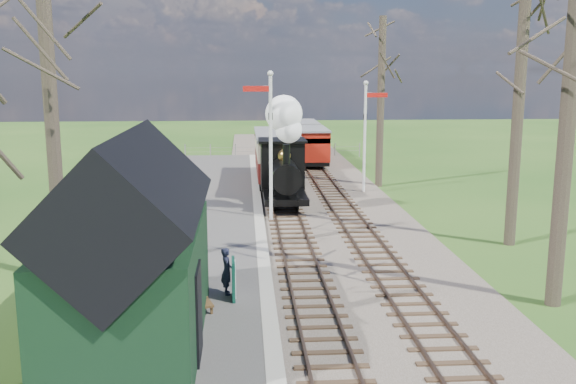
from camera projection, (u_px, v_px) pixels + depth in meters
name	position (u px, v px, depth m)	size (l,w,h in m)	color
distant_hills	(272.00, 259.00, 77.25)	(114.40, 48.00, 22.02)	#385B23
ballast_bed	(305.00, 193.00, 32.66)	(8.00, 60.00, 0.10)	brown
track_near	(280.00, 193.00, 32.56)	(1.60, 60.00, 0.15)	brown
track_far	(331.00, 192.00, 32.74)	(1.60, 60.00, 0.15)	brown
platform	(200.00, 233.00, 24.49)	(5.00, 44.00, 0.20)	#474442
coping_strip	(260.00, 232.00, 24.64)	(0.40, 44.00, 0.21)	#B2AD9E
station_shed	(132.00, 252.00, 14.23)	(3.25, 6.30, 4.78)	black
semaphore_near	(269.00, 136.00, 25.97)	(1.22, 0.24, 6.22)	silver
semaphore_far	(366.00, 128.00, 32.24)	(1.22, 0.24, 5.72)	silver
bare_trees	(343.00, 104.00, 20.03)	(15.51, 22.39, 12.00)	#382D23
fence_line	(273.00, 150.00, 46.22)	(12.60, 0.08, 1.00)	slate
locomotive	(284.00, 159.00, 28.82)	(2.01, 4.68, 5.02)	black
coach	(277.00, 155.00, 34.88)	(2.34, 8.03, 2.46)	black
red_carriage_a	(312.00, 145.00, 41.54)	(1.93, 4.77, 2.03)	black
red_carriage_b	(304.00, 137.00, 46.93)	(1.93, 4.77, 2.03)	black
sign_board	(234.00, 279.00, 17.14)	(0.12, 0.75, 1.09)	#0D4030
bench	(197.00, 294.00, 16.54)	(0.77, 1.40, 0.77)	#4E351B
person	(227.00, 271.00, 17.48)	(0.48, 0.31, 1.31)	#1A1C30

